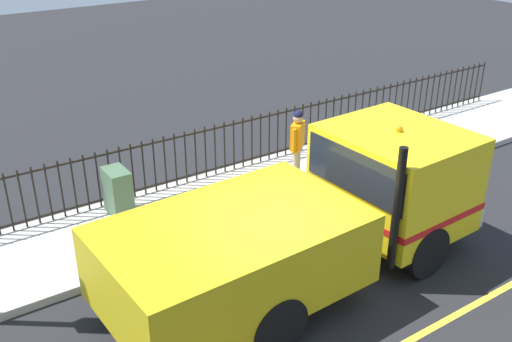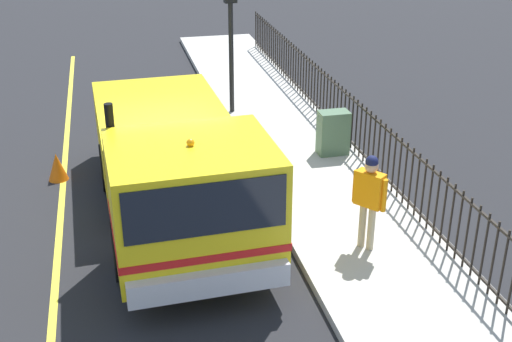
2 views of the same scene
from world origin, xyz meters
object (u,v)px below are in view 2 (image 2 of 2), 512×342
Objects in this scene: traffic_light_near at (231,11)px; utility_cabinet at (333,133)px; work_truck at (176,165)px; traffic_cone at (57,167)px; worker_standing at (369,193)px.

utility_cabinet is at bearing 113.09° from traffic_light_near.
utility_cabinet is (3.70, 2.31, -0.61)m from work_truck.
traffic_cone is at bearing -51.81° from work_truck.
traffic_cone is at bearing 13.33° from worker_standing.
traffic_light_near is at bearing -112.64° from work_truck.
worker_standing is at bearing 93.13° from traffic_light_near.
traffic_light_near is 4.19m from utility_cabinet.
traffic_light_near is 6.25× the size of traffic_cone.
worker_standing is (2.93, -1.62, -0.08)m from work_truck.
traffic_cone is at bearing 30.65° from traffic_light_near.
utility_cabinet is (0.77, 3.92, -0.53)m from worker_standing.
work_truck is at bearing -148.06° from utility_cabinet.
utility_cabinet is at bearing -150.25° from work_truck.
worker_standing is 4.03m from utility_cabinet.
traffic_light_near is (2.06, 5.54, 1.50)m from work_truck.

